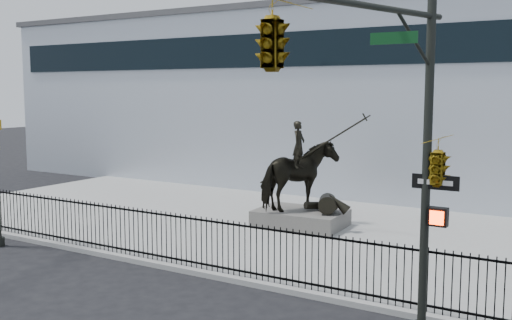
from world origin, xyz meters
The scene contains 7 objects.
ground centered at (0.00, 0.00, 0.00)m, with size 120.00×120.00×0.00m, color black.
plaza centered at (0.00, 7.00, 0.07)m, with size 30.00×12.00×0.15m, color #9C9C99.
building centered at (0.00, 20.00, 4.50)m, with size 44.00×14.00×9.00m, color silver.
picket_fence centered at (0.00, 1.25, 0.90)m, with size 22.10×0.10×1.50m.
statue_plinth centered at (0.48, 7.43, 0.45)m, with size 3.17×2.18×0.59m, color #575450.
equestrian_statue centered at (0.54, 7.43, 1.99)m, with size 4.06×2.63×3.44m.
traffic_signal_right centered at (6.47, -2.00, 4.85)m, with size 2.17×6.86×7.00m.
Camera 1 is at (10.28, -11.90, 5.16)m, focal length 42.00 mm.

